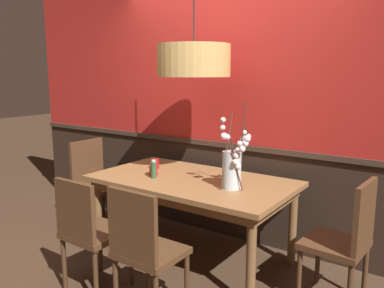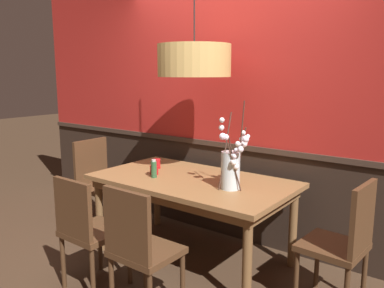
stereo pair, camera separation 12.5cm
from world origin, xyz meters
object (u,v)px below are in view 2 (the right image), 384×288
object	(u,v)px
chair_head_east_end	(344,240)
vase_with_blossoms	(232,167)
condiment_bottle	(154,169)
candle_holder_nearer_edge	(154,170)
chair_head_west_end	(98,178)
pendant_lamp	(194,61)
chair_near_side_left	(87,227)
chair_near_side_right	(139,246)
candle_holder_nearer_center	(157,164)
dining_table	(192,187)

from	to	relation	value
chair_head_east_end	vase_with_blossoms	bearing A→B (deg)	-176.43
condiment_bottle	candle_holder_nearer_edge	bearing A→B (deg)	131.29
chair_head_west_end	pendant_lamp	world-z (taller)	pendant_lamp
chair_head_east_end	condiment_bottle	size ratio (longest dim) A/B	5.82
chair_head_west_end	pendant_lamp	distance (m)	1.76
pendant_lamp	chair_head_east_end	bearing A→B (deg)	-4.26
chair_head_west_end	condiment_bottle	bearing A→B (deg)	-10.34
chair_head_east_end	candle_holder_nearer_edge	world-z (taller)	chair_head_east_end
chair_near_side_left	condiment_bottle	bearing A→B (deg)	88.86
chair_near_side_left	vase_with_blossoms	bearing A→B (deg)	48.71
chair_near_side_left	chair_head_west_end	distance (m)	1.35
chair_head_west_end	vase_with_blossoms	bearing A→B (deg)	-2.23
chair_near_side_right	candle_holder_nearer_edge	distance (m)	1.06
chair_near_side_right	pendant_lamp	distance (m)	1.63
chair_head_west_end	condiment_bottle	world-z (taller)	chair_head_west_end
chair_head_east_end	chair_head_west_end	bearing A→B (deg)	179.72
pendant_lamp	condiment_bottle	bearing A→B (deg)	-131.59
condiment_bottle	vase_with_blossoms	bearing A→B (deg)	9.00
chair_head_east_end	chair_near_side_left	xyz separation A→B (m)	(-1.62, -0.90, -0.02)
chair_near_side_right	vase_with_blossoms	distance (m)	0.97
chair_head_east_end	candle_holder_nearer_center	xyz separation A→B (m)	(-1.81, 0.09, 0.27)
chair_near_side_left	candle_holder_nearer_center	distance (m)	1.05
dining_table	chair_near_side_left	bearing A→B (deg)	-108.71
candle_holder_nearer_edge	chair_near_side_right	bearing A→B (deg)	-53.35
dining_table	candle_holder_nearer_center	world-z (taller)	candle_holder_nearer_center
chair_head_west_end	pendant_lamp	bearing A→B (deg)	4.09
chair_head_west_end	condiment_bottle	size ratio (longest dim) A/B	5.82
chair_near_side_right	candle_holder_nearer_center	size ratio (longest dim) A/B	9.79
candle_holder_nearer_center	candle_holder_nearer_edge	distance (m)	0.23
vase_with_blossoms	condiment_bottle	bearing A→B (deg)	-171.00
candle_holder_nearer_center	condiment_bottle	bearing A→B (deg)	-52.79
vase_with_blossoms	pendant_lamp	size ratio (longest dim) A/B	0.67
chair_head_east_end	chair_head_west_end	world-z (taller)	chair_head_west_end
chair_near_side_left	pendant_lamp	size ratio (longest dim) A/B	0.85
dining_table	chair_near_side_left	xyz separation A→B (m)	(-0.31, -0.91, -0.15)
condiment_bottle	pendant_lamp	world-z (taller)	pendant_lamp
chair_head_east_end	pendant_lamp	bearing A→B (deg)	175.74
dining_table	chair_head_west_end	size ratio (longest dim) A/B	1.86
chair_head_east_end	candle_holder_nearer_edge	distance (m)	1.70
chair_near_side_left	chair_head_east_end	bearing A→B (deg)	29.07
dining_table	pendant_lamp	distance (m)	1.11
chair_near_side_right	chair_head_east_end	world-z (taller)	chair_head_east_end
chair_near_side_right	dining_table	bearing A→B (deg)	105.28
chair_near_side_right	candle_holder_nearer_edge	world-z (taller)	chair_near_side_right
chair_head_east_end	vase_with_blossoms	world-z (taller)	vase_with_blossoms
dining_table	chair_head_west_end	world-z (taller)	chair_head_west_end
chair_head_west_end	chair_near_side_right	bearing A→B (deg)	-30.93
chair_near_side_right	candle_holder_nearer_center	bearing A→B (deg)	126.42
dining_table	candle_holder_nearer_edge	world-z (taller)	candle_holder_nearer_edge
chair_head_east_end	chair_near_side_left	bearing A→B (deg)	-150.93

